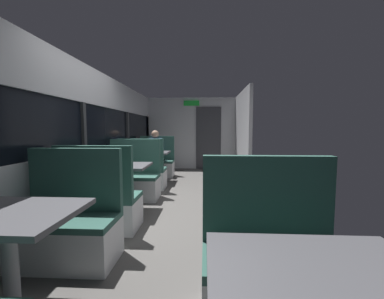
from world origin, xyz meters
name	(u,v)px	position (x,y,z in m)	size (l,w,h in m)	color
ground_plane	(177,213)	(0.00, 0.00, -0.01)	(3.30, 9.20, 0.02)	#514F4C
carriage_window_panel_left	(83,141)	(-1.45, 0.00, 1.11)	(0.09, 8.48, 2.30)	#B2B2B7
carriage_end_bulkhead	(193,134)	(0.06, 4.19, 1.14)	(2.90, 0.11, 2.30)	#B2B2B7
carriage_aisle_panel_right	(242,134)	(1.45, 3.00, 1.15)	(0.08, 2.40, 2.30)	#B2B2B7
dining_table_near_window	(8,226)	(-0.89, -2.09, 0.64)	(0.90, 0.70, 0.74)	#9E9EA3
bench_near_window_facing_entry	(69,228)	(-0.89, -1.39, 0.33)	(0.95, 0.50, 1.10)	silver
dining_table_mid_window	(119,171)	(-0.89, 0.03, 0.64)	(0.90, 0.70, 0.74)	#9E9EA3
bench_mid_window_facing_end	(101,205)	(-0.89, -0.67, 0.33)	(0.95, 0.50, 1.10)	silver
bench_mid_window_facing_entry	(133,181)	(-0.89, 0.73, 0.33)	(0.95, 0.50, 1.10)	silver
dining_table_far_window	(150,156)	(-0.89, 2.15, 0.64)	(0.90, 0.70, 0.74)	#9E9EA3
bench_far_window_facing_end	(143,174)	(-0.89, 1.45, 0.33)	(0.95, 0.50, 1.10)	silver
bench_far_window_facing_entry	(156,164)	(-0.89, 2.85, 0.33)	(0.95, 0.50, 1.10)	silver
dining_table_front_aisle	(324,299)	(0.89, -2.69, 0.64)	(0.90, 0.70, 0.74)	#9E9EA3
bench_front_aisle_facing_entry	(271,270)	(0.89, -1.99, 0.33)	(0.95, 0.50, 1.10)	silver
seated_passenger	(156,157)	(-0.89, 2.77, 0.54)	(0.47, 0.55, 1.26)	#26262D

